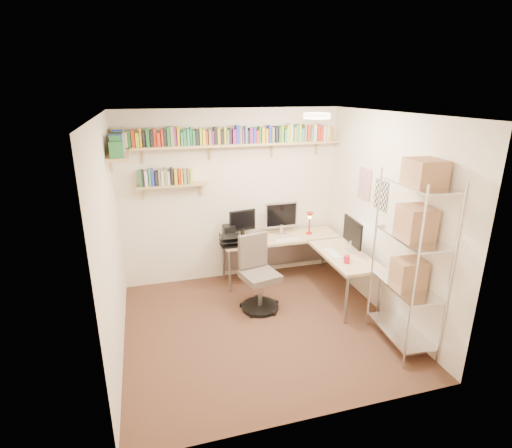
% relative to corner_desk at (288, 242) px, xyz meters
% --- Properties ---
extents(ground, '(3.20, 3.20, 0.00)m').
position_rel_corner_desk_xyz_m(ground, '(-0.69, -0.96, -0.67)').
color(ground, '#462B1E').
rests_on(ground, ground).
extents(room_shell, '(3.24, 3.04, 2.52)m').
position_rel_corner_desk_xyz_m(room_shell, '(-0.69, -0.96, 0.88)').
color(room_shell, beige).
rests_on(room_shell, ground).
extents(wall_shelves, '(3.12, 1.09, 0.80)m').
position_rel_corner_desk_xyz_m(wall_shelves, '(-1.12, 0.34, 1.36)').
color(wall_shelves, tan).
rests_on(wall_shelves, ground).
extents(corner_desk, '(1.80, 1.72, 1.17)m').
position_rel_corner_desk_xyz_m(corner_desk, '(0.00, 0.00, 0.00)').
color(corner_desk, '#D3B489').
rests_on(corner_desk, ground).
extents(office_chair, '(0.53, 0.53, 0.98)m').
position_rel_corner_desk_xyz_m(office_chair, '(-0.60, -0.50, -0.25)').
color(office_chair, black).
rests_on(office_chair, ground).
extents(wire_rack, '(0.47, 0.87, 2.10)m').
position_rel_corner_desk_xyz_m(wire_rack, '(0.73, -1.73, 0.67)').
color(wire_rack, silver).
rests_on(wire_rack, ground).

